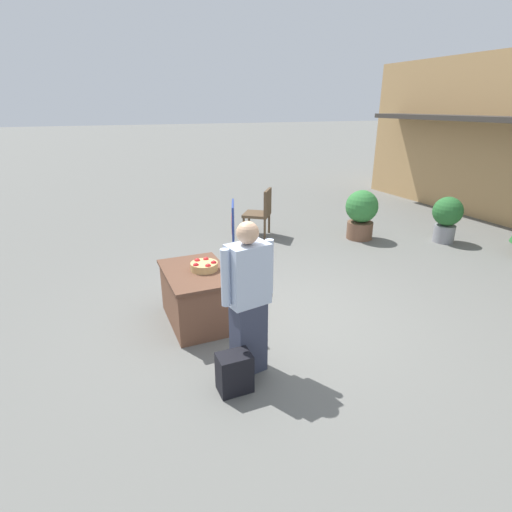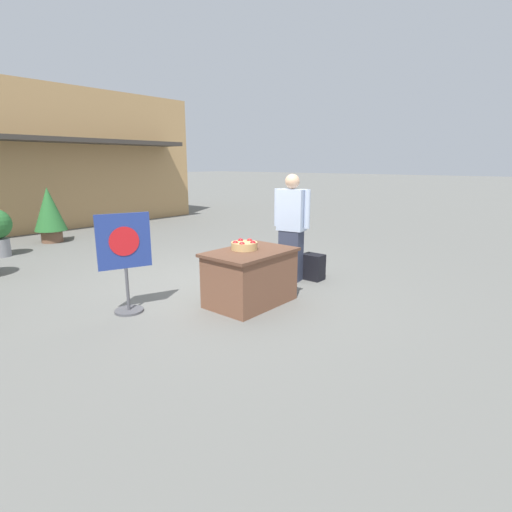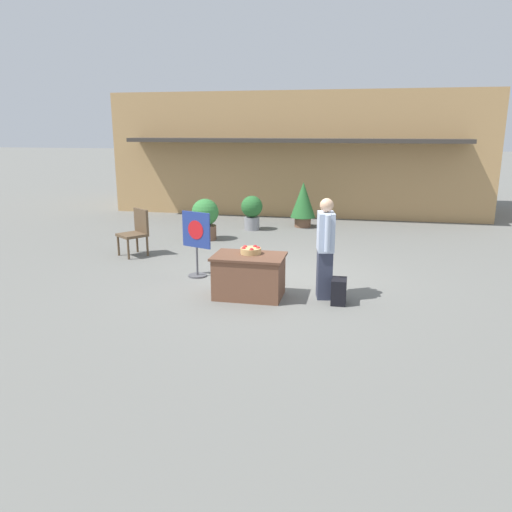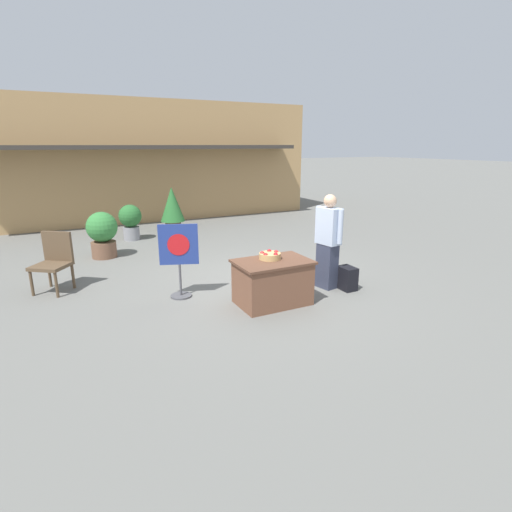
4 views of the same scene
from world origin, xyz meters
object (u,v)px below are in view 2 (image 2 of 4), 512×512
at_px(display_table, 250,277).
at_px(apple_basket, 244,245).
at_px(backpack, 313,267).
at_px(potted_plant_near_right, 49,212).
at_px(poster_board, 125,258).
at_px(person_visitor, 291,227).

bearing_deg(display_table, apple_basket, 86.86).
distance_m(display_table, apple_basket, 0.43).
xyz_separation_m(apple_basket, backpack, (1.51, -0.15, -0.58)).
distance_m(backpack, potted_plant_near_right, 6.64).
bearing_deg(apple_basket, backpack, -5.61).
distance_m(display_table, potted_plant_near_right, 6.45).
bearing_deg(apple_basket, poster_board, 145.61).
bearing_deg(person_visitor, poster_board, -26.74).
height_order(apple_basket, poster_board, poster_board).
relative_size(apple_basket, poster_board, 0.28).
bearing_deg(poster_board, apple_basket, 76.26).
relative_size(apple_basket, potted_plant_near_right, 0.27).
bearing_deg(apple_basket, person_visitor, 5.14).
bearing_deg(poster_board, person_visitor, 94.00).
relative_size(backpack, potted_plant_near_right, 0.32).
relative_size(display_table, apple_basket, 3.42).
height_order(backpack, poster_board, poster_board).
bearing_deg(backpack, person_visitor, 135.23).
xyz_separation_m(apple_basket, potted_plant_near_right, (0.15, 6.33, -0.06)).
distance_m(person_visitor, backpack, 0.75).
height_order(person_visitor, backpack, person_visitor).
bearing_deg(backpack, poster_board, 159.95).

